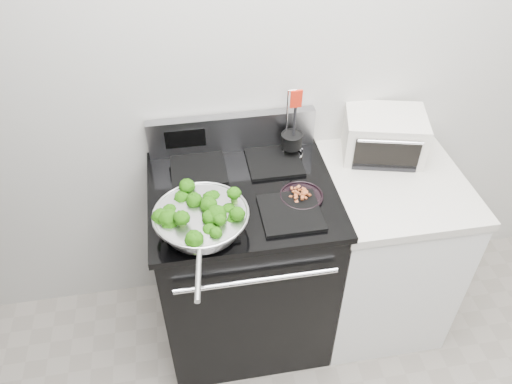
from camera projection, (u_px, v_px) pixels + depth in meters
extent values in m
cube|color=#B9B7AF|center=(298.00, 61.00, 2.12)|extent=(4.00, 0.02, 2.70)
cube|color=black|center=(244.00, 267.00, 2.42)|extent=(0.76, 0.66, 0.92)
cube|color=black|center=(242.00, 194.00, 2.11)|extent=(0.79, 0.69, 0.03)
cube|color=#99999E|center=(232.00, 133.00, 2.26)|extent=(0.76, 0.05, 0.18)
cube|color=black|center=(206.00, 223.00, 1.95)|extent=(0.24, 0.24, 0.01)
cube|color=black|center=(291.00, 213.00, 1.99)|extent=(0.24, 0.24, 0.01)
cube|color=black|center=(198.00, 169.00, 2.20)|extent=(0.24, 0.24, 0.01)
cube|color=black|center=(274.00, 161.00, 2.24)|extent=(0.24, 0.24, 0.01)
cube|color=white|center=(378.00, 252.00, 2.52)|extent=(0.60, 0.66, 0.88)
cube|color=beige|center=(395.00, 182.00, 2.22)|extent=(0.62, 0.68, 0.04)
torus|color=silver|center=(201.00, 213.00, 1.87)|extent=(0.37, 0.37, 0.01)
cylinder|color=silver|center=(198.00, 274.00, 1.66)|extent=(0.05, 0.22, 0.02)
cylinder|color=black|center=(301.00, 197.00, 2.06)|extent=(0.18, 0.18, 0.01)
cylinder|color=black|center=(292.00, 141.00, 2.24)|extent=(0.09, 0.09, 0.06)
cylinder|color=black|center=(293.00, 126.00, 2.18)|extent=(0.01, 0.01, 0.20)
cube|color=red|center=(294.00, 97.00, 2.09)|extent=(0.05, 0.01, 0.08)
cube|color=silver|center=(384.00, 135.00, 2.28)|extent=(0.41, 0.35, 0.20)
cube|color=black|center=(394.00, 154.00, 2.19)|extent=(0.28, 0.08, 0.14)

